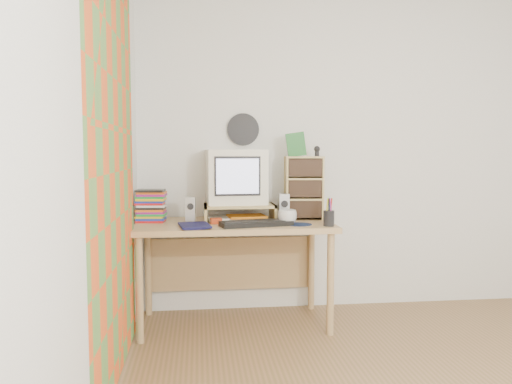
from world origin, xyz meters
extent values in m
plane|color=white|center=(0.00, 1.75, 1.25)|extent=(3.50, 0.00, 3.50)
plane|color=white|center=(-1.75, 0.00, 1.25)|extent=(0.00, 3.50, 3.50)
plane|color=#EE5921|center=(-1.71, 0.48, 1.15)|extent=(0.00, 2.20, 2.20)
cylinder|color=black|center=(-0.93, 1.73, 1.43)|extent=(0.25, 0.02, 0.25)
cube|color=tan|center=(-1.03, 1.38, 0.73)|extent=(1.40, 0.70, 0.04)
cube|color=tan|center=(-1.03, 1.71, 0.38)|extent=(1.33, 0.02, 0.41)
cylinder|color=tan|center=(-1.67, 1.09, 0.35)|extent=(0.05, 0.05, 0.71)
cylinder|color=tan|center=(-0.39, 1.09, 0.35)|extent=(0.05, 0.05, 0.71)
cylinder|color=tan|center=(-1.67, 1.67, 0.35)|extent=(0.05, 0.05, 0.71)
cylinder|color=tan|center=(-0.39, 1.67, 0.35)|extent=(0.05, 0.05, 0.71)
cube|color=tan|center=(-1.23, 1.48, 0.81)|extent=(0.02, 0.30, 0.12)
cube|color=tan|center=(-0.73, 1.48, 0.81)|extent=(0.02, 0.30, 0.12)
cube|color=tan|center=(-0.98, 1.48, 0.86)|extent=(0.52, 0.30, 0.02)
cube|color=white|center=(-1.00, 1.53, 1.07)|extent=(0.45, 0.45, 0.40)
cube|color=#B3B4B9|center=(-1.34, 1.40, 0.84)|extent=(0.08, 0.08, 0.18)
cube|color=#B3B4B9|center=(-0.66, 1.41, 0.85)|extent=(0.08, 0.08, 0.20)
cube|color=black|center=(-0.89, 1.19, 0.77)|extent=(0.52, 0.26, 0.03)
cube|color=tan|center=(-0.49, 1.49, 0.99)|extent=(0.30, 0.18, 0.47)
imported|color=silver|center=(-0.67, 1.22, 0.80)|extent=(0.14, 0.14, 0.10)
imported|color=#10103C|center=(-1.40, 1.16, 0.77)|extent=(0.26, 0.21, 0.05)
cylinder|color=#0F1A35|center=(-0.59, 1.22, 0.75)|extent=(0.23, 0.23, 0.00)
cube|color=#B83613|center=(-1.16, 1.33, 0.77)|extent=(0.09, 0.06, 0.04)
cube|color=#1C6221|center=(-0.56, 1.47, 1.31)|extent=(0.14, 0.03, 0.17)
camera|label=1|loc=(-1.28, -2.17, 1.26)|focal=35.00mm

